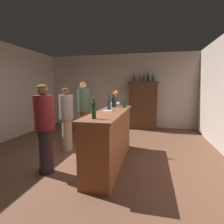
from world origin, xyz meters
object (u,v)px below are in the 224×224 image
(wine_bottle_rose, at_px, (109,104))
(display_bottle_midright, at_px, (148,77))
(flower_arrangement, at_px, (115,99))
(patron_redhead, at_px, (67,117))
(wine_bottle_pinot, at_px, (124,102))
(wine_glass_mid, at_px, (110,104))
(display_bottle_right, at_px, (153,78))
(patron_tall, at_px, (44,126))
(display_bottle_left, at_px, (134,78))
(display_cabinet, at_px, (143,105))
(patron_in_grey, at_px, (84,109))
(display_bottle_center, at_px, (144,78))
(bar_counter, at_px, (111,137))
(wine_glass_front, at_px, (118,104))
(cheese_plate, at_px, (108,111))
(display_bottle_midleft, at_px, (140,78))
(wine_bottle_merlot, at_px, (113,101))
(wine_bottle_syrah, at_px, (94,109))

(wine_bottle_rose, height_order, display_bottle_midright, display_bottle_midright)
(flower_arrangement, bearing_deg, patron_redhead, -156.41)
(wine_bottle_pinot, bearing_deg, wine_glass_mid, -138.29)
(display_bottle_right, xyz_separation_m, patron_tall, (-1.84, -3.90, -1.02))
(wine_glass_mid, bearing_deg, patron_tall, -129.59)
(wine_glass_mid, bearing_deg, display_bottle_left, 85.18)
(display_cabinet, relative_size, patron_redhead, 1.14)
(display_cabinet, bearing_deg, wine_glass_mid, -101.82)
(wine_bottle_pinot, xyz_separation_m, display_bottle_midright, (0.46, 2.54, 0.69))
(display_cabinet, height_order, patron_in_grey, display_cabinet)
(display_cabinet, height_order, display_bottle_left, display_bottle_left)
(display_bottle_center, xyz_separation_m, display_bottle_midright, (0.15, 0.00, 0.02))
(patron_redhead, bearing_deg, patron_tall, -74.39)
(bar_counter, bearing_deg, flower_arrangement, 96.70)
(display_bottle_center, relative_size, display_bottle_right, 0.93)
(display_bottle_right, bearing_deg, display_bottle_midright, 180.00)
(wine_glass_front, xyz_separation_m, patron_redhead, (-1.25, -0.07, -0.33))
(wine_glass_front, bearing_deg, cheese_plate, -101.67)
(cheese_plate, distance_m, patron_tall, 1.20)
(display_bottle_left, relative_size, patron_redhead, 0.18)
(display_bottle_center, bearing_deg, display_bottle_midleft, 180.00)
(wine_bottle_rose, relative_size, display_bottle_center, 1.08)
(bar_counter, height_order, wine_bottle_pinot, wine_bottle_pinot)
(display_cabinet, relative_size, wine_glass_mid, 12.18)
(wine_bottle_pinot, relative_size, cheese_plate, 1.75)
(wine_glass_front, bearing_deg, display_bottle_center, 81.06)
(wine_bottle_merlot, distance_m, display_bottle_midright, 2.69)
(patron_in_grey, bearing_deg, display_bottle_midright, 83.97)
(display_bottle_midleft, relative_size, patron_redhead, 0.19)
(display_bottle_center, height_order, patron_in_grey, display_bottle_center)
(flower_arrangement, xyz_separation_m, display_bottle_center, (0.58, 2.29, 0.61))
(wine_bottle_merlot, relative_size, display_bottle_midright, 0.99)
(wine_bottle_merlot, distance_m, wine_glass_front, 0.25)
(flower_arrangement, relative_size, cheese_plate, 2.14)
(wine_bottle_syrah, height_order, display_bottle_midright, display_bottle_midright)
(wine_glass_mid, distance_m, display_bottle_right, 3.02)
(wine_bottle_syrah, xyz_separation_m, patron_in_grey, (-1.01, 2.12, -0.28))
(display_bottle_center, bearing_deg, wine_glass_mid, -101.78)
(display_bottle_left, xyz_separation_m, patron_in_grey, (-1.19, -1.99, -0.93))
(wine_bottle_rose, bearing_deg, wine_bottle_pinot, 67.51)
(wine_bottle_syrah, relative_size, wine_glass_mid, 2.27)
(wine_bottle_merlot, bearing_deg, flower_arrangement, 91.49)
(wine_bottle_syrah, relative_size, display_bottle_midleft, 1.10)
(wine_bottle_syrah, xyz_separation_m, display_bottle_center, (0.53, 4.10, 0.66))
(display_bottle_left, bearing_deg, patron_redhead, -115.58)
(display_cabinet, height_order, patron_tall, display_cabinet)
(wine_bottle_rose, relative_size, wine_glass_mid, 2.28)
(wine_glass_mid, bearing_deg, display_bottle_midleft, 81.14)
(wine_bottle_merlot, bearing_deg, wine_glass_mid, -90.40)
(display_bottle_midright, height_order, patron_tall, display_bottle_midright)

